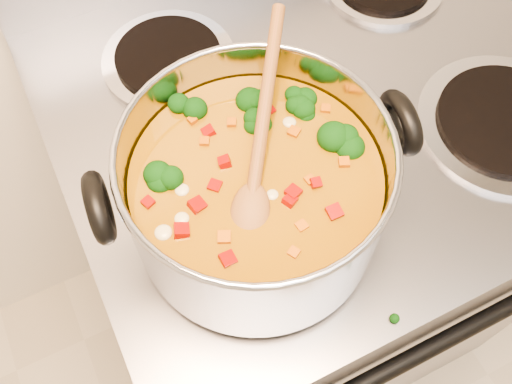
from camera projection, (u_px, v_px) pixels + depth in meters
electric_range at (306, 228)px, 1.21m from camera, size 0.78×0.71×1.08m
stockpot at (256, 192)px, 0.63m from camera, size 0.35×0.29×0.17m
wooden_spoon at (258, 157)px, 0.59m from camera, size 0.17×0.23×0.09m
cooktop_crumbs at (220, 327)px, 0.64m from camera, size 0.18×0.19×0.01m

